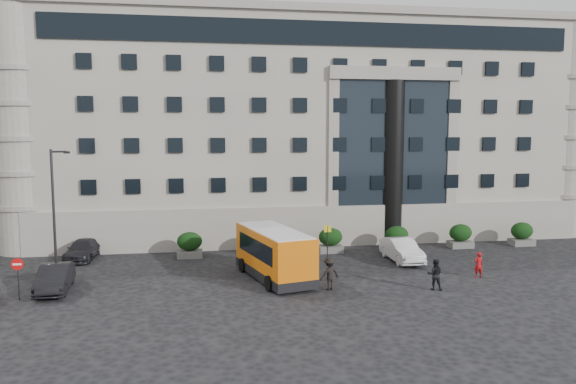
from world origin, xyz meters
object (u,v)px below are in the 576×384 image
no_entry_sign (18,270)px  pedestrian_b (435,274)px  hedge_a (190,245)px  pedestrian_a (478,265)px  bus_stop_sign (328,237)px  parked_car_d (68,236)px  hedge_b (261,242)px  hedge_d (397,238)px  street_lamp (55,209)px  hedge_e (460,236)px  white_taxi (402,250)px  minibus (274,252)px  red_truck (73,221)px  hedge_f (522,234)px  hedge_c (330,240)px  parked_car_c (83,250)px  pedestrian_c (330,274)px  parked_car_b (55,278)px

no_entry_sign → pedestrian_b: size_ratio=1.29×
pedestrian_b → hedge_a: bearing=-16.4°
no_entry_sign → pedestrian_a: size_ratio=1.43×
bus_stop_sign → pedestrian_a: bearing=-34.7°
parked_car_d → hedge_b: bearing=-32.0°
hedge_d → parked_car_d: (-25.24, 6.00, -0.19)m
street_lamp → hedge_d: bearing=11.5°
bus_stop_sign → hedge_e: bearing=13.9°
parked_car_d → white_taxi: (24.28, -9.58, 0.05)m
bus_stop_sign → minibus: 5.82m
red_truck → pedestrian_a: size_ratio=3.58×
pedestrian_a → hedge_f: bearing=-134.7°
hedge_e → parked_car_d: 31.02m
pedestrian_b → hedge_e: bearing=-102.1°
pedestrian_a → pedestrian_b: 4.32m
no_entry_sign → pedestrian_b: bearing=-4.4°
bus_stop_sign → minibus: minibus is taller
hedge_f → parked_car_d: hedge_f is taller
hedge_d → hedge_f: bearing=0.0°
hedge_f → hedge_c: bearing=180.0°
hedge_b → red_truck: size_ratio=0.32×
hedge_e → minibus: (-15.60, -6.73, 0.76)m
hedge_a → red_truck: size_ratio=0.32×
hedge_b → street_lamp: size_ratio=0.23×
parked_car_c → pedestrian_a: 26.91m
hedge_f → white_taxi: (-11.35, -3.58, -0.14)m
bus_stop_sign → red_truck: red_truck is taller
hedge_d → hedge_e: size_ratio=1.00×
parked_car_d → pedestrian_c: pedestrian_c is taller
white_taxi → pedestrian_a: size_ratio=2.96×
parked_car_c → parked_car_b: bearing=-85.7°
hedge_f → pedestrian_b: size_ratio=1.02×
hedge_d → parked_car_b: size_ratio=0.40×
hedge_a → white_taxi: size_ratio=0.38×
minibus → pedestrian_c: size_ratio=4.11×
hedge_a → bus_stop_sign: bearing=-16.4°
hedge_e → parked_car_c: 28.31m
hedge_e → parked_car_c: hedge_e is taller
hedge_a → parked_car_d: 11.35m
street_lamp → parked_car_c: size_ratio=1.74×
hedge_e → pedestrian_b: 12.60m
hedge_f → parked_car_b: (-33.50, -7.34, -0.17)m
minibus → hedge_e: bearing=9.3°
red_truck → parked_car_c: red_truck is taller
hedge_e → hedge_f: bearing=0.0°
hedge_b → hedge_e: (15.60, 0.00, 0.00)m
hedge_d → parked_car_c: hedge_d is taller
bus_stop_sign → parked_car_c: bearing=168.2°
hedge_c → pedestrian_c: pedestrian_c is taller
hedge_a → no_entry_sign: (-9.00, -8.84, 0.72)m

